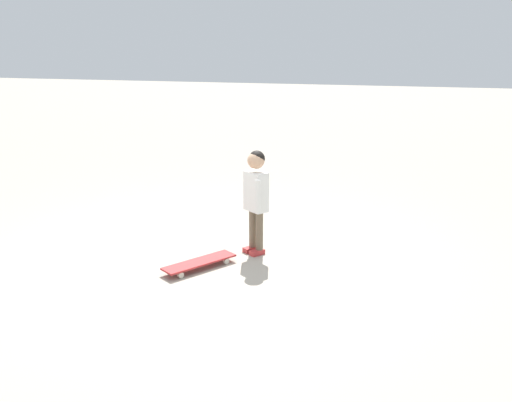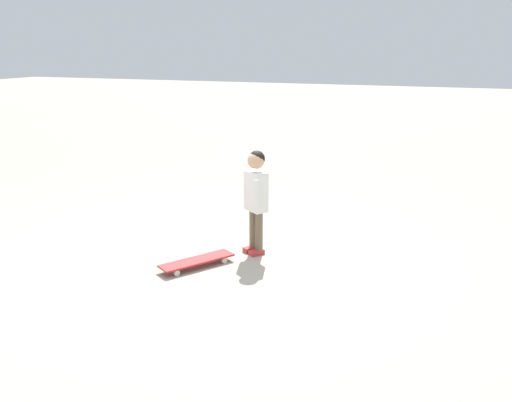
{
  "view_description": "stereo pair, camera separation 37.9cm",
  "coord_description": "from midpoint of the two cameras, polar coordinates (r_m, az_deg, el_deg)",
  "views": [
    {
      "loc": [
        -4.82,
        -1.99,
        2.06
      ],
      "look_at": [
        0.3,
        -0.38,
        0.55
      ],
      "focal_mm": 39.18,
      "sensor_mm": 36.0,
      "label": 1
    },
    {
      "loc": [
        -4.7,
        -2.34,
        2.06
      ],
      "look_at": [
        0.3,
        -0.38,
        0.55
      ],
      "focal_mm": 39.18,
      "sensor_mm": 36.0,
      "label": 2
    }
  ],
  "objects": [
    {
      "name": "skateboard",
      "position": [
        5.39,
        -7.82,
        -6.26
      ],
      "size": [
        0.73,
        0.56,
        0.07
      ],
      "color": "#B22D2D",
      "rests_on": "ground"
    },
    {
      "name": "child_person",
      "position": [
        5.55,
        -1.97,
        1.04
      ],
      "size": [
        0.37,
        0.28,
        1.06
      ],
      "color": "brown",
      "rests_on": "ground"
    },
    {
      "name": "ground_plane",
      "position": [
        5.62,
        -6.63,
        -5.91
      ],
      "size": [
        50.0,
        50.0,
        0.0
      ],
      "primitive_type": "plane",
      "color": "#9E9384"
    }
  ]
}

